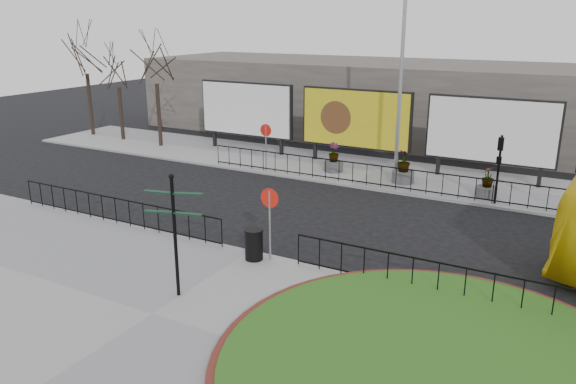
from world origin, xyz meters
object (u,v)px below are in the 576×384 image
Objects in this scene: lamp_post at (401,84)px; planter_b at (403,171)px; fingerpost_sign at (174,224)px; planter_c at (487,186)px; litter_bin at (254,244)px; planter_a at (334,161)px; billboard_mid at (356,119)px.

planter_b is at bearing -34.70° from lamp_post.
planter_c is (6.08, 13.97, -1.68)m from fingerpost_sign.
planter_a is (-2.35, 11.60, 0.01)m from litter_bin.
planter_a is (-3.36, -0.00, -4.16)m from lamp_post.
litter_bin is 0.75× the size of planter_c.
lamp_post is (3.01, -1.97, 2.23)m from billboard_mid.
planter_a is 0.93× the size of planter_b.
planter_c is at bearing -20.41° from billboard_mid.
planter_a is at bearing 174.94° from planter_b.
fingerpost_sign is 3.44× the size of litter_bin.
billboard_mid is 13.86m from litter_bin.
fingerpost_sign is at bearing -96.11° from lamp_post.
planter_b is (2.08, 14.45, -1.60)m from fingerpost_sign.
planter_b is 1.16× the size of planter_c.
billboard_mid is 4.60m from planter_b.
fingerpost_sign is at bearing -98.18° from planter_b.
billboard_mid is 8.24m from planter_c.
fingerpost_sign reaches higher than planter_a.
billboard_mid reaches higher than planter_c.
lamp_post is 2.54× the size of fingerpost_sign.
lamp_post is 4.16m from planter_b.
fingerpost_sign is 2.22× the size of planter_b.
litter_bin is (0.58, 3.19, -1.66)m from fingerpost_sign.
planter_a is at bearing -180.00° from lamp_post.
lamp_post reaches higher than billboard_mid.
fingerpost_sign reaches higher than planter_b.
lamp_post is 6.56× the size of planter_c.
fingerpost_sign is 3.64m from litter_bin.
lamp_post is at bearing 70.57° from fingerpost_sign.
planter_a is (-1.78, 14.79, -1.65)m from fingerpost_sign.
planter_b is (1.50, 11.26, 0.06)m from litter_bin.
fingerpost_sign is at bearing -100.26° from litter_bin.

